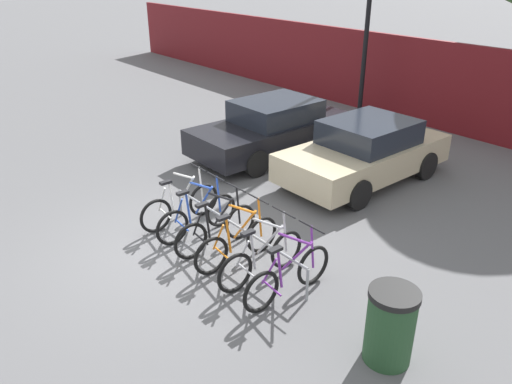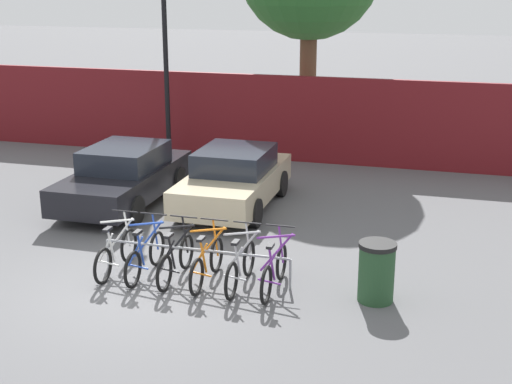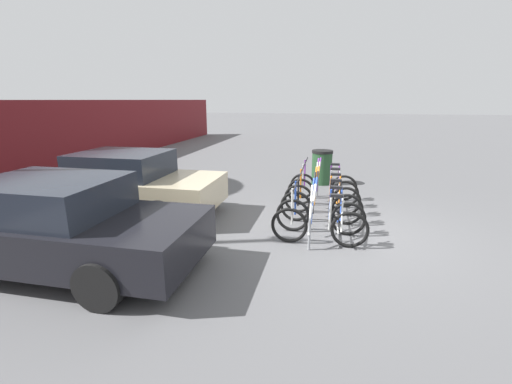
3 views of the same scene
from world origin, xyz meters
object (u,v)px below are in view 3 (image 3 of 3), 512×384
bike_rack (315,196)px  car_beige (127,184)px  bicycle_blue (320,215)px  bicycle_orange (322,198)px  bicycle_silver (323,191)px  bicycle_white (319,225)px  bicycle_black (321,206)px  trash_bin (322,167)px  car_black (57,225)px  bicycle_purple (323,185)px

bike_rack → car_beige: car_beige is taller
bicycle_blue → bicycle_orange: bearing=-2.6°
bicycle_blue → bicycle_silver: bearing=-2.6°
bicycle_white → bicycle_silver: size_ratio=1.00×
bicycle_black → trash_bin: bearing=5.4°
car_beige → trash_bin: 5.66m
bicycle_black → bicycle_silver: (1.21, 0.00, 0.00)m
car_black → bicycle_blue: bearing=-59.5°
bicycle_white → bicycle_black: same height
bicycle_blue → bicycle_silver: 1.80m
bicycle_silver → car_beige: 4.53m
bicycle_white → car_beige: car_beige is taller
bicycle_orange → bicycle_purple: (1.23, 0.00, 0.00)m
bicycle_black → bicycle_silver: bearing=3.9°
bicycle_blue → bicycle_white: bearing=177.4°
bicycle_orange → bicycle_purple: 1.23m
bicycle_silver → car_black: car_black is taller
bicycle_black → trash_bin: size_ratio=1.66×
car_beige → bicycle_silver: bearing=-71.1°
car_beige → bicycle_white: bearing=-102.0°
bicycle_orange → car_beige: size_ratio=0.42×
bicycle_purple → bike_rack: bearing=173.6°
car_black → car_beige: bearing=10.1°
bicycle_orange → car_black: bearing=134.5°
bicycle_white → bicycle_blue: (0.57, 0.00, 0.00)m
bike_rack → bicycle_blue: size_ratio=2.06×
bicycle_purple → car_beige: bearing=115.1°
bicycle_blue → bicycle_purple: bearing=-2.6°
bicycle_blue → bicycle_silver: size_ratio=1.00×
bicycle_blue → car_beige: bearing=82.9°
bicycle_black → car_beige: bearing=97.4°
bicycle_white → bicycle_blue: 0.57m
bicycle_blue → bicycle_black: bearing=-2.6°
bicycle_white → bicycle_black: size_ratio=1.00×
bicycle_white → car_black: bearing=111.7°
bicycle_white → bicycle_silver: 2.38m
car_beige → trash_bin: size_ratio=3.98×
bicycle_black → bicycle_silver: 1.21m
bike_rack → bicycle_blue: bearing=-170.8°
bicycle_purple → car_beige: (-2.07, 4.28, 0.31)m
bicycle_blue → trash_bin: size_ratio=1.66×
bicycle_purple → bicycle_orange: bearing=179.3°
bicycle_silver → trash_bin: bearing=1.9°
bicycle_orange → car_black: (-3.43, 3.82, 0.31)m
bike_rack → bicycle_white: size_ratio=2.06×
bicycle_purple → car_black: bearing=140.0°
bicycle_silver → car_beige: bearing=108.6°
bicycle_purple → car_beige: car_beige is taller
bicycle_silver → bicycle_white: bearing=179.7°
bike_rack → trash_bin: trash_bin is taller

